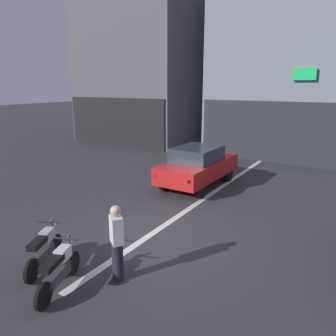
{
  "coord_description": "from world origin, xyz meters",
  "views": [
    {
      "loc": [
        4.68,
        -6.55,
        4.01
      ],
      "look_at": [
        -0.62,
        2.0,
        1.4
      ],
      "focal_mm": 34.32,
      "sensor_mm": 36.0,
      "label": 1
    }
  ],
  "objects_px": {
    "car_grey_down_street": "(307,139)",
    "motorcycle_white_row_left_mid": "(59,269)",
    "car_red_crossing_near": "(198,165)",
    "person_by_motorcycles": "(117,243)",
    "motorcycle_silver_row_leftmost": "(44,249)"
  },
  "relations": [
    {
      "from": "motorcycle_white_row_left_mid",
      "to": "car_grey_down_street",
      "type": "bearing_deg",
      "value": 83.73
    },
    {
      "from": "car_red_crossing_near",
      "to": "car_grey_down_street",
      "type": "height_order",
      "value": "same"
    },
    {
      "from": "motorcycle_silver_row_leftmost",
      "to": "motorcycle_white_row_left_mid",
      "type": "relative_size",
      "value": 0.97
    },
    {
      "from": "car_grey_down_street",
      "to": "motorcycle_white_row_left_mid",
      "type": "height_order",
      "value": "car_grey_down_street"
    },
    {
      "from": "car_red_crossing_near",
      "to": "car_grey_down_street",
      "type": "bearing_deg",
      "value": 74.36
    },
    {
      "from": "car_grey_down_street",
      "to": "motorcycle_white_row_left_mid",
      "type": "xyz_separation_m",
      "value": [
        -1.86,
        -16.9,
        -0.43
      ]
    },
    {
      "from": "motorcycle_silver_row_leftmost",
      "to": "motorcycle_white_row_left_mid",
      "type": "distance_m",
      "value": 1.03
    },
    {
      "from": "car_grey_down_street",
      "to": "person_by_motorcycles",
      "type": "distance_m",
      "value": 16.06
    },
    {
      "from": "car_grey_down_street",
      "to": "person_by_motorcycles",
      "type": "xyz_separation_m",
      "value": [
        -1.09,
        -16.03,
        -0.03
      ]
    },
    {
      "from": "car_grey_down_street",
      "to": "motorcycle_white_row_left_mid",
      "type": "distance_m",
      "value": 17.01
    },
    {
      "from": "motorcycle_white_row_left_mid",
      "to": "car_red_crossing_near",
      "type": "bearing_deg",
      "value": 95.55
    },
    {
      "from": "car_red_crossing_near",
      "to": "motorcycle_silver_row_leftmost",
      "type": "distance_m",
      "value": 7.25
    },
    {
      "from": "car_red_crossing_near",
      "to": "car_grey_down_street",
      "type": "relative_size",
      "value": 0.96
    },
    {
      "from": "car_red_crossing_near",
      "to": "car_grey_down_street",
      "type": "distance_m",
      "value": 9.64
    },
    {
      "from": "car_grey_down_street",
      "to": "person_by_motorcycles",
      "type": "relative_size",
      "value": 2.57
    }
  ]
}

